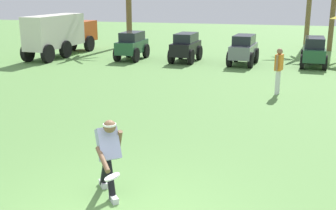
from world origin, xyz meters
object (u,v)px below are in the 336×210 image
at_px(parked_car_slot_b, 186,47).
at_px(box_truck, 61,33).
at_px(parked_car_slot_c, 244,49).
at_px(teammate_near_sideline, 279,67).
at_px(parked_car_slot_a, 132,45).
at_px(frisbee_thrower, 108,153).
at_px(parked_car_slot_d, 314,51).
at_px(frisbee_in_flight, 112,177).

height_order(parked_car_slot_b, box_truck, box_truck).
bearing_deg(parked_car_slot_c, teammate_near_sideline, -73.92).
height_order(parked_car_slot_a, parked_car_slot_b, same).
xyz_separation_m(frisbee_thrower, teammate_near_sideline, (2.69, 8.36, 0.15)).
relative_size(parked_car_slot_a, parked_car_slot_b, 0.98).
xyz_separation_m(teammate_near_sideline, parked_car_slot_b, (-4.48, 5.89, -0.20)).
height_order(frisbee_thrower, parked_car_slot_b, frisbee_thrower).
height_order(parked_car_slot_c, parked_car_slot_d, parked_car_slot_c).
height_order(teammate_near_sideline, parked_car_slot_a, teammate_near_sideline).
relative_size(parked_car_slot_c, parked_car_slot_d, 0.99).
relative_size(parked_car_slot_a, parked_car_slot_c, 0.98).
xyz_separation_m(frisbee_thrower, box_truck, (-8.66, 14.41, 0.44)).
bearing_deg(frisbee_in_flight, parked_car_slot_d, 75.70).
xyz_separation_m(frisbee_thrower, parked_car_slot_a, (-4.57, 14.17, -0.05)).
relative_size(frisbee_in_flight, parked_car_slot_d, 0.11).
distance_m(frisbee_thrower, parked_car_slot_d, 15.02).
bearing_deg(box_truck, parked_car_slot_a, -3.33).
distance_m(teammate_near_sideline, parked_car_slot_b, 7.40).
height_order(frisbee_thrower, parked_car_slot_c, frisbee_thrower).
height_order(teammate_near_sideline, parked_car_slot_b, teammate_near_sideline).
bearing_deg(parked_car_slot_a, box_truck, 176.67).
bearing_deg(frisbee_in_flight, frisbee_thrower, 115.91).
bearing_deg(parked_car_slot_d, parked_car_slot_b, -178.53).
height_order(frisbee_in_flight, parked_car_slot_b, parked_car_slot_b).
bearing_deg(parked_car_slot_d, parked_car_slot_a, -178.47).
bearing_deg(parked_car_slot_d, frisbee_in_flight, -104.30).
xyz_separation_m(parked_car_slot_c, parked_car_slot_d, (3.19, 0.36, -0.02)).
bearing_deg(frisbee_thrower, teammate_near_sideline, 72.16).
bearing_deg(parked_car_slot_b, teammate_near_sideline, -52.76).
height_order(frisbee_in_flight, parked_car_slot_d, parked_car_slot_d).
relative_size(teammate_near_sideline, parked_car_slot_c, 0.64).
bearing_deg(parked_car_slot_b, parked_car_slot_c, -4.10).
distance_m(parked_car_slot_c, parked_car_slot_d, 3.21).
xyz_separation_m(parked_car_slot_b, parked_car_slot_c, (2.84, -0.20, 0.00)).
distance_m(parked_car_slot_a, parked_car_slot_b, 2.79).
relative_size(teammate_near_sideline, parked_car_slot_b, 0.65).
xyz_separation_m(parked_car_slot_a, parked_car_slot_c, (5.62, -0.12, 0.00)).
xyz_separation_m(frisbee_in_flight, parked_car_slot_c, (0.68, 14.82, -0.01)).
bearing_deg(frisbee_thrower, parked_car_slot_d, 73.59).
relative_size(teammate_near_sideline, box_truck, 0.26).
xyz_separation_m(frisbee_in_flight, teammate_near_sideline, (2.32, 9.13, 0.19)).
distance_m(teammate_near_sideline, parked_car_slot_d, 6.25).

